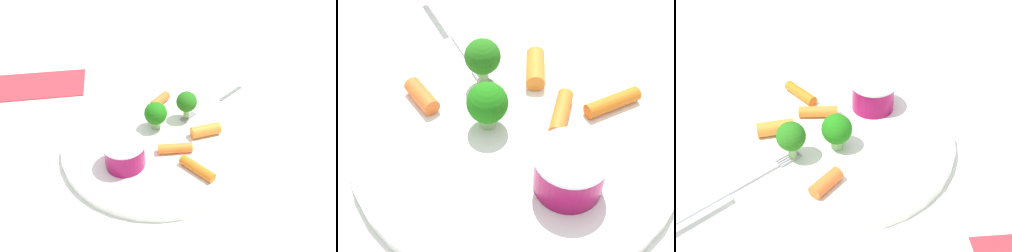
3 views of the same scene
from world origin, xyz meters
TOP-DOWN VIEW (x-y plane):
  - ground_plane at (0.00, 0.00)m, footprint 2.40×2.40m
  - plate at (0.00, 0.00)m, footprint 0.28×0.28m
  - sauce_cup at (-0.07, -0.02)m, footprint 0.05×0.05m
  - broccoli_floret_0 at (0.01, 0.02)m, footprint 0.03×0.03m
  - broccoli_floret_1 at (0.06, 0.01)m, footprint 0.03×0.03m
  - carrot_stick_0 at (0.06, -0.04)m, footprint 0.05×0.03m
  - carrot_stick_1 at (-0.00, -0.09)m, footprint 0.02×0.05m
  - carrot_stick_2 at (-0.00, -0.04)m, footprint 0.05×0.04m
  - carrot_stick_3 at (0.05, 0.07)m, footprint 0.04×0.03m
  - fork at (0.14, 0.03)m, footprint 0.17×0.04m

SIDE VIEW (x-z plane):
  - ground_plane at x=0.00m, z-range 0.00..0.00m
  - plate at x=0.00m, z-range 0.00..0.01m
  - fork at x=0.14m, z-range 0.01..0.01m
  - carrot_stick_1 at x=0.00m, z-range 0.01..0.03m
  - carrot_stick_2 at x=0.00m, z-range 0.01..0.03m
  - carrot_stick_3 at x=0.05m, z-range 0.01..0.03m
  - carrot_stick_0 at x=0.06m, z-range 0.01..0.03m
  - sauce_cup at x=-0.07m, z-range 0.01..0.05m
  - broccoli_floret_0 at x=0.01m, z-range 0.02..0.06m
  - broccoli_floret_1 at x=0.06m, z-range 0.02..0.07m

